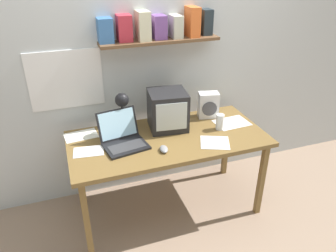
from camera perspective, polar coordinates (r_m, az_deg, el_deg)
The scene contains 13 objects.
ground_plane at distance 3.08m, azimuth 0.00°, elevation -13.96°, with size 12.00×12.00×0.00m, color gray.
back_wall at distance 2.86m, azimuth -3.35°, elevation 12.70°, with size 5.60×0.24×2.60m.
corner_desk at distance 2.67m, azimuth 0.00°, elevation -3.07°, with size 1.58×0.75×0.74m.
crt_monitor at distance 2.71m, azimuth -0.05°, elevation 2.78°, with size 0.34×0.33×0.32m.
laptop at distance 2.54m, azimuth -7.95°, elevation -1.83°, with size 0.37×0.37×0.24m.
desk_lamp at distance 2.63m, azimuth -8.00°, elevation 3.62°, with size 0.13×0.19×0.35m.
juice_glass at distance 2.76m, azimuth 9.02°, elevation 0.58°, with size 0.07×0.07×0.13m.
space_heater at distance 2.94m, azimuth 7.02°, elevation 3.65°, with size 0.20×0.15×0.23m.
computer_mouse at distance 2.45m, azimuth -0.74°, elevation -4.04°, with size 0.08×0.11×0.03m.
printed_handout at distance 2.75m, azimuth -14.90°, elevation -1.61°, with size 0.27×0.19×0.00m.
open_notebook at distance 2.91m, azimuth 11.04°, elevation 0.56°, with size 0.30×0.23×0.00m.
loose_paper_near_monitor at distance 2.58m, azimuth 8.17°, elevation -2.89°, with size 0.28×0.27×0.00m.
loose_paper_near_laptop at distance 2.52m, azimuth -13.66°, elevation -4.34°, with size 0.24×0.18×0.00m.
Camera 1 is at (-0.75, -2.16, 2.06)m, focal length 35.00 mm.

